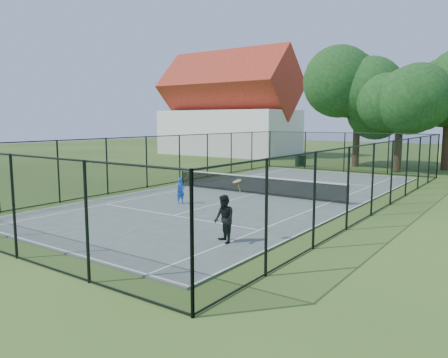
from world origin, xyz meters
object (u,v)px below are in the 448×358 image
Objects in this scene: tennis_net at (255,184)px; player_blue at (181,191)px; trash_bin_left at (298,161)px; trash_bin_right at (303,161)px; player_black at (224,219)px.

player_blue is (-1.45, -4.24, 0.08)m from tennis_net.
trash_bin_left reaches higher than trash_bin_right.
player_blue is at bearing -108.92° from tennis_net.
tennis_net is 8.37× the size of player_blue.
player_black reaches higher than player_blue.
trash_bin_left is (-4.51, 14.40, -0.09)m from tennis_net.
player_blue is 0.55× the size of player_black.
player_black reaches higher than tennis_net.
trash_bin_left is 1.04× the size of trash_bin_right.
trash_bin_right is at bearing 109.65° from player_black.
trash_bin_right is at bearing 98.54° from player_blue.
player_blue reaches higher than trash_bin_right.
tennis_net is at bearing -73.82° from trash_bin_right.
tennis_net is at bearing -72.62° from trash_bin_left.
trash_bin_right is 0.42× the size of player_black.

